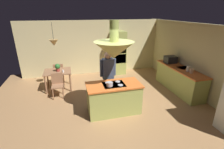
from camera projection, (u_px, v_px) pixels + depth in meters
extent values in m
plane|color=#AD7F51|center=(112.00, 108.00, 5.36)|extent=(8.16, 8.16, 0.00)
cube|color=beige|center=(94.00, 48.00, 8.02)|extent=(6.80, 0.10, 2.55)
cube|color=beige|center=(195.00, 60.00, 6.03)|extent=(0.10, 7.20, 2.55)
cube|color=#A8B259|center=(114.00, 99.00, 5.02)|extent=(1.56, 0.75, 0.89)
cube|color=orange|center=(114.00, 85.00, 4.86)|extent=(1.62, 0.81, 0.04)
cube|color=black|center=(114.00, 84.00, 4.85)|extent=(0.64, 0.52, 0.01)
cylinder|color=#B2B2B7|center=(110.00, 86.00, 4.69)|extent=(0.15, 0.15, 0.02)
cylinder|color=#B2B2B7|center=(120.00, 85.00, 4.76)|extent=(0.15, 0.15, 0.02)
cylinder|color=#B2B2B7|center=(108.00, 83.00, 4.92)|extent=(0.15, 0.15, 0.02)
cylinder|color=#B2B2B7|center=(118.00, 82.00, 5.00)|extent=(0.15, 0.15, 0.02)
cube|color=#A8B259|center=(179.00, 80.00, 6.41)|extent=(0.62, 2.33, 0.89)
cube|color=orange|center=(181.00, 68.00, 6.25)|extent=(0.66, 2.37, 0.04)
cube|color=#B2B2B7|center=(184.00, 70.00, 6.30)|extent=(0.48, 0.36, 0.16)
cube|color=#A8B259|center=(118.00, 53.00, 8.00)|extent=(0.66, 0.62, 2.06)
cube|color=black|center=(120.00, 49.00, 7.64)|extent=(0.60, 0.04, 0.44)
cube|color=black|center=(120.00, 59.00, 7.82)|extent=(0.60, 0.04, 0.44)
cube|color=#9D6C4A|center=(57.00, 71.00, 6.41)|extent=(1.01, 0.83, 0.04)
cylinder|color=#9D6C4A|center=(46.00, 85.00, 6.12)|extent=(0.06, 0.06, 0.72)
cylinder|color=#9D6C4A|center=(70.00, 83.00, 6.33)|extent=(0.06, 0.06, 0.72)
cylinder|color=#9D6C4A|center=(48.00, 78.00, 6.76)|extent=(0.06, 0.06, 0.72)
cylinder|color=#9D6C4A|center=(70.00, 76.00, 6.97)|extent=(0.06, 0.06, 0.72)
cylinder|color=tan|center=(106.00, 90.00, 5.61)|extent=(0.14, 0.14, 0.86)
cylinder|color=tan|center=(111.00, 89.00, 5.65)|extent=(0.14, 0.14, 0.86)
cube|color=#3F4C66|center=(108.00, 69.00, 5.36)|extent=(0.36, 0.22, 0.66)
cylinder|color=#3F4C66|center=(101.00, 68.00, 5.29)|extent=(0.09, 0.09, 0.56)
cylinder|color=#3F4C66|center=(114.00, 67.00, 5.40)|extent=(0.09, 0.09, 0.56)
sphere|color=tan|center=(108.00, 55.00, 5.20)|extent=(0.23, 0.23, 0.23)
cone|color=#A8B259|center=(114.00, 50.00, 4.48)|extent=(1.10, 1.10, 0.45)
cylinder|color=#A8B259|center=(114.00, 31.00, 4.30)|extent=(0.24, 0.24, 0.55)
cone|color=#E0B266|center=(54.00, 43.00, 6.01)|extent=(0.32, 0.32, 0.22)
cylinder|color=black|center=(52.00, 31.00, 5.86)|extent=(0.01, 0.01, 0.60)
cube|color=#9D6C4A|center=(58.00, 86.00, 5.88)|extent=(0.40, 0.40, 0.04)
cube|color=#9D6C4A|center=(57.00, 78.00, 5.96)|extent=(0.40, 0.04, 0.42)
cylinder|color=#9D6C4A|center=(53.00, 94.00, 5.76)|extent=(0.04, 0.04, 0.43)
cylinder|color=#9D6C4A|center=(63.00, 93.00, 5.84)|extent=(0.04, 0.04, 0.43)
cylinder|color=#9D6C4A|center=(54.00, 90.00, 6.07)|extent=(0.04, 0.04, 0.43)
cylinder|color=#9D6C4A|center=(63.00, 89.00, 6.15)|extent=(0.04, 0.04, 0.43)
cube|color=#9D6C4A|center=(59.00, 73.00, 7.16)|extent=(0.40, 0.40, 0.04)
cube|color=#9D6C4A|center=(58.00, 69.00, 6.92)|extent=(0.40, 0.04, 0.42)
cylinder|color=#9D6C4A|center=(64.00, 76.00, 7.44)|extent=(0.04, 0.04, 0.43)
cylinder|color=#9D6C4A|center=(56.00, 76.00, 7.36)|extent=(0.04, 0.04, 0.43)
cylinder|color=#9D6C4A|center=(64.00, 78.00, 7.13)|extent=(0.04, 0.04, 0.43)
cylinder|color=#9D6C4A|center=(55.00, 79.00, 7.05)|extent=(0.04, 0.04, 0.43)
cylinder|color=#99382D|center=(58.00, 70.00, 6.36)|extent=(0.14, 0.14, 0.12)
sphere|color=#2D722D|center=(57.00, 66.00, 6.31)|extent=(0.20, 0.20, 0.20)
cylinder|color=white|center=(63.00, 71.00, 6.25)|extent=(0.07, 0.07, 0.09)
cylinder|color=#E0B78C|center=(192.00, 71.00, 5.68)|extent=(0.13, 0.13, 0.16)
cylinder|color=silver|center=(188.00, 69.00, 5.84)|extent=(0.13, 0.13, 0.20)
cube|color=#232326|center=(171.00, 59.00, 6.82)|extent=(0.46, 0.36, 0.28)
cylinder|color=#B2B2B7|center=(110.00, 84.00, 4.66)|extent=(0.18, 0.18, 0.12)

